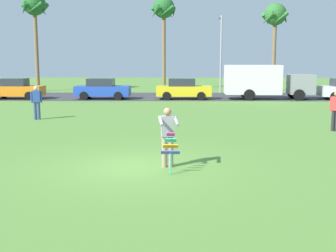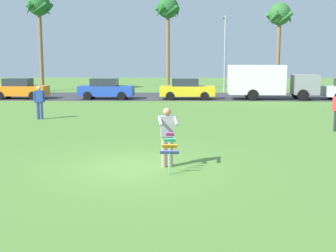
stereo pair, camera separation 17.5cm
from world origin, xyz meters
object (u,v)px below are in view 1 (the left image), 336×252
Objects in this scene: person_kite_flyer at (168,135)px; parked_car_yellow at (183,89)px; palm_tree_right_near at (164,12)px; palm_tree_centre_far at (275,18)px; parked_truck_grey_van at (263,81)px; person_walker_far at (336,110)px; parked_car_orange at (15,89)px; palm_tree_left_near at (35,9)px; person_walker_near at (37,101)px; kite_held at (171,147)px; streetlight_pole at (221,49)px; parked_car_blue at (102,89)px.

person_kite_flyer reaches higher than parked_car_yellow.
palm_tree_centre_far is (10.64, -1.64, -0.74)m from palm_tree_right_near.
parked_truck_grey_van is 3.90× the size of person_walker_far.
palm_tree_right_near is 27.60m from person_walker_far.
person_kite_flyer is 0.41× the size of parked_car_orange.
parked_car_orange is 0.51× the size of palm_tree_centre_far.
parked_truck_grey_van reaches higher than person_walker_far.
palm_tree_right_near is (-7.89, 10.61, 6.27)m from parked_truck_grey_van.
palm_tree_left_near reaches higher than parked_truck_grey_van.
palm_tree_centre_far is at bearing 22.26° from parked_car_orange.
person_walker_near is (-6.90, 9.91, -0.02)m from person_kite_flyer.
parked_car_yellow reaches higher than kite_held.
streetlight_pole reaches higher than kite_held.
person_kite_flyer is 0.19× the size of palm_tree_left_near.
person_kite_flyer is 0.69m from kite_held.
kite_held is 33.38m from palm_tree_right_near.
parked_car_orange and parked_car_blue have the same top height.
parked_car_blue is 1.01× the size of parked_car_yellow.
parked_car_blue is 0.46× the size of palm_tree_left_near.
parked_car_blue is 0.46× the size of palm_tree_right_near.
palm_tree_right_near is at bearing 107.44° from person_walker_far.
parked_car_orange is at bearing 119.63° from person_kite_flyer.
person_kite_flyer is at bearing -75.86° from parked_car_blue.
person_walker_far is at bearing -72.56° from palm_tree_right_near.
parked_truck_grey_van is at bearing 39.47° from person_walker_near.
palm_tree_right_near is (12.08, 2.40, -0.05)m from palm_tree_left_near.
person_kite_flyer is 1.60× the size of kite_held.
kite_held is 22.03m from parked_car_yellow.
palm_tree_right_near is at bearing 11.21° from palm_tree_left_near.
person_walker_far is (2.69, -22.03, -3.06)m from streetlight_pole.
kite_held is 0.16× the size of parked_truck_grey_van.
kite_held is at bearing -56.48° from person_walker_near.
palm_tree_left_near is 1.10× the size of palm_tree_centre_far.
palm_tree_left_near reaches higher than parked_car_blue.
palm_tree_centre_far is (9.77, 30.35, 5.98)m from person_kite_flyer.
person_walker_far reaches higher than parked_car_blue.
kite_held is 0.63× the size of person_walker_far.
parked_car_yellow is 16.18m from person_walker_far.
parked_car_orange is (-12.16, 21.37, -0.18)m from person_kite_flyer.
streetlight_pole is (-2.55, 7.11, 2.59)m from parked_truck_grey_van.
kite_held is at bearing -107.35° from palm_tree_centre_far.
kite_held is 0.26× the size of parked_car_orange.
parked_car_yellow is at bearing -134.73° from palm_tree_centre_far.
person_kite_flyer and person_walker_far have the same top height.
streetlight_pole is (-5.30, -1.87, -2.94)m from palm_tree_centre_far.
parked_car_yellow is at bearing -116.77° from streetlight_pole.
palm_tree_left_near is at bearing 113.34° from kite_held.
parked_truck_grey_van is at bearing -70.26° from streetlight_pole.
person_walker_far is at bearing -89.48° from parked_truck_grey_van.
parked_car_blue is at bearing 180.00° from parked_car_yellow.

